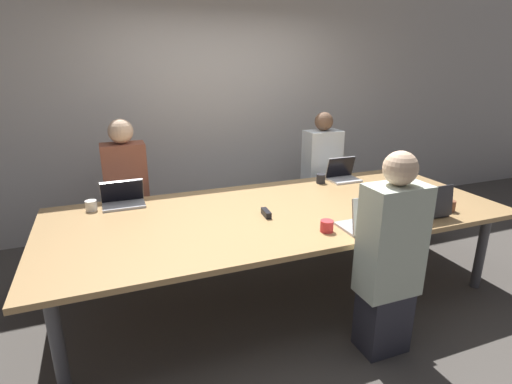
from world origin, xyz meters
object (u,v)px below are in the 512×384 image
Objects in this scene: cup_near_midright at (327,226)px; laptop_far_left at (123,198)px; stapler at (266,213)px; laptop_near_right at (427,208)px; cup_far_left at (91,206)px; cup_near_right at (450,206)px; person_far_left at (127,195)px; bottle_near_midright at (384,205)px; person_far_right at (321,176)px; person_near_midright at (390,260)px; laptop_far_right at (342,173)px; cup_far_right at (321,179)px; laptop_near_midright at (368,220)px; bottle_near_right at (386,204)px.

laptop_far_left reaches higher than cup_near_midright.
laptop_far_left is 1.25m from stapler.
laptop_near_right is 3.94× the size of cup_far_left.
cup_near_right is 0.94× the size of cup_near_midright.
person_far_left is at bearing 147.37° from cup_near_right.
bottle_near_midright is at bearing -29.48° from laptop_far_left.
person_near_midright is at bearing -107.25° from person_far_right.
laptop_far_right is at bearing 73.96° from bottle_near_midright.
laptop_near_midright is at bearing -103.47° from cup_far_right.
cup_near_right is at bearing -73.47° from laptop_far_right.
person_far_right is at bearing 10.37° from laptop_far_left.
cup_far_right is 1.22m from cup_near_midright.
cup_near_right is 1.16m from cup_near_midright.
bottle_near_right is 0.77× the size of laptop_far_right.
person_far_right reaches higher than stapler.
laptop_near_midright reaches higher than cup_far_left.
person_far_left is 9.36× the size of stapler.
cup_far_left is at bearing -24.06° from laptop_near_right.
person_far_left reaches higher than cup_near_midright.
bottle_near_right is at bearing -16.96° from stapler.
cup_near_right is at bearing -21.41° from cup_far_left.
person_near_midright is (-0.35, -0.52, -0.17)m from bottle_near_right.
laptop_near_right is at bearing -22.18° from bottle_near_right.
stapler is (-1.13, -0.66, -0.04)m from laptop_far_right.
laptop_near_midright is at bearing -114.68° from laptop_far_right.
laptop_far_left is (-2.17, 0.02, -0.00)m from laptop_far_right.
laptop_near_midright is at bearing -16.91° from cup_near_midright.
person_near_midright is 1.01m from stapler.
person_far_left reaches higher than bottle_near_right.
person_far_left reaches higher than laptop_far_right.
cup_near_right is 0.59m from bottle_near_right.
person_far_right is (-0.00, 0.42, -0.14)m from laptop_far_right.
laptop_near_midright is 0.25× the size of person_near_midright.
bottle_near_midright is (0.54, 0.06, 0.08)m from cup_near_midright.
bottle_near_midright is 0.78× the size of laptop_far_left.
person_far_left reaches higher than laptop_near_right.
cup_far_left is at bearing -179.50° from laptop_far_right.
laptop_near_right is 2.72m from cup_far_left.
bottle_near_right is 0.99m from cup_far_right.
person_far_right is (-0.06, 1.55, -0.15)m from laptop_near_right.
laptop_far_right is 2.43m from cup_far_left.
stapler is (-0.88, 0.35, -0.08)m from bottle_near_right.
cup_near_right is 0.97× the size of cup_far_left.
laptop_near_right reaches higher than cup_near_midright.
laptop_far_left is (-2.50, 1.12, 0.02)m from cup_near_right.
cup_far_right is 0.33× the size of bottle_near_midright.
bottle_near_right is 1.45m from person_far_right.
bottle_near_midright is 2.36m from cup_far_left.
bottle_near_midright is (-0.63, 0.06, 0.07)m from cup_near_right.
cup_near_midright is (-1.16, 0.01, -0.00)m from cup_near_right.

